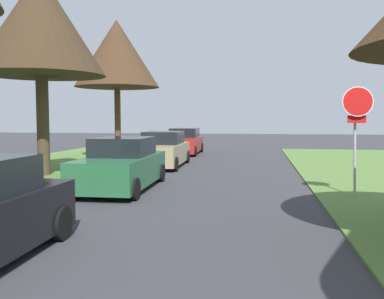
% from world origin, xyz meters
% --- Properties ---
extents(stop_sign_far, '(0.81, 0.39, 2.96)m').
position_xyz_m(stop_sign_far, '(4.62, 12.23, 2.19)').
color(stop_sign_far, '#9EA0A5').
rests_on(stop_sign_far, grass_verge_right).
extents(street_tree_left_mid_b, '(4.69, 4.69, 7.46)m').
position_xyz_m(street_tree_left_mid_b, '(-5.93, 14.88, 5.59)').
color(street_tree_left_mid_b, '#4D3C28').
rests_on(street_tree_left_mid_b, grass_verge_left).
extents(street_tree_left_far, '(4.47, 4.47, 7.32)m').
position_xyz_m(street_tree_left_far, '(-5.45, 21.76, 5.57)').
color(street_tree_left_far, brown).
rests_on(street_tree_left_far, grass_verge_left).
extents(parked_sedan_green, '(2.03, 4.44, 1.57)m').
position_xyz_m(parked_sedan_green, '(-2.11, 12.62, 0.72)').
color(parked_sedan_green, '#28663D').
rests_on(parked_sedan_green, ground).
extents(parked_sedan_tan, '(2.03, 4.44, 1.57)m').
position_xyz_m(parked_sedan_tan, '(-2.25, 18.67, 0.72)').
color(parked_sedan_tan, tan).
rests_on(parked_sedan_tan, ground).
extents(parked_sedan_red, '(2.03, 4.44, 1.57)m').
position_xyz_m(parked_sedan_red, '(-2.47, 25.31, 0.72)').
color(parked_sedan_red, red).
rests_on(parked_sedan_red, ground).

